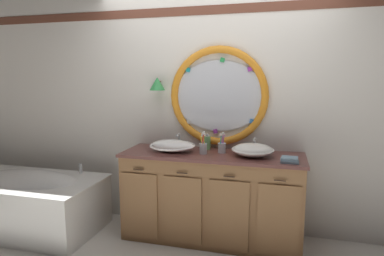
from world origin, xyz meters
name	(u,v)px	position (x,y,z in m)	size (l,w,h in m)	color
ground_plane	(200,250)	(0.00, 0.00, 0.00)	(14.00, 14.00, 0.00)	silver
back_wall_assembly	(214,108)	(0.00, 0.59, 1.31)	(6.40, 0.26, 2.60)	silver
vanity_counter	(211,196)	(0.05, 0.27, 0.45)	(1.80, 0.61, 0.89)	olive
bathtub	(28,199)	(-1.91, -0.04, 0.34)	(1.57, 0.87, 0.67)	white
sink_basin_left	(173,146)	(-0.35, 0.24, 0.96)	(0.46, 0.46, 0.12)	white
sink_basin_right	(253,150)	(0.45, 0.24, 0.96)	(0.40, 0.40, 0.13)	white
faucet_set_left	(179,142)	(-0.35, 0.47, 0.95)	(0.21, 0.12, 0.15)	silver
faucet_set_right	(255,146)	(0.45, 0.47, 0.95)	(0.24, 0.11, 0.14)	silver
toothbrush_holder_left	(203,148)	(-0.03, 0.22, 0.96)	(0.08, 0.08, 0.23)	silver
toothbrush_holder_right	(222,147)	(0.14, 0.32, 0.95)	(0.08, 0.08, 0.21)	silver
soap_dispenser	(207,142)	(-0.03, 0.44, 0.97)	(0.07, 0.07, 0.17)	#6BAD66
folded_hand_towel	(290,160)	(0.79, 0.10, 0.92)	(0.15, 0.14, 0.05)	#7593A8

